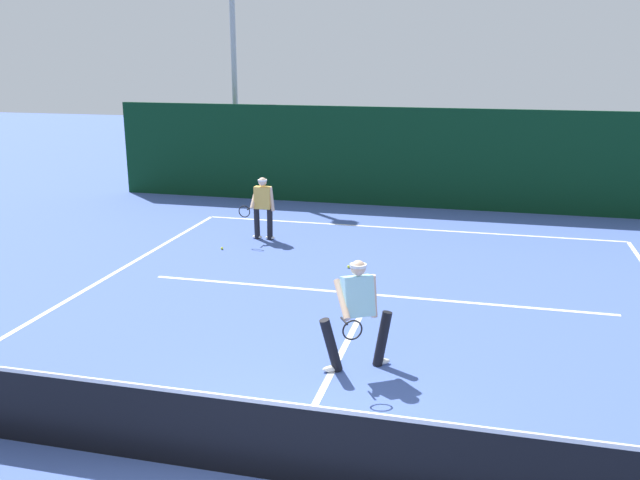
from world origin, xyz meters
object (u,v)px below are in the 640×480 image
player_far (263,206)px  player_near (357,310)px  tennis_ball_extra (222,248)px  tennis_ball (349,267)px  light_pole (233,32)px

player_far → player_near: bearing=118.8°
player_far → tennis_ball_extra: size_ratio=23.64×
player_near → player_far: 7.48m
tennis_ball → tennis_ball_extra: same height
player_near → tennis_ball: player_near is taller
player_near → tennis_ball_extra: (-4.29, 5.41, -0.89)m
light_pole → tennis_ball_extra: bearing=-72.2°
light_pole → player_near: bearing=-62.4°
player_far → light_pole: light_pole is taller
player_near → light_pole: size_ratio=0.20×
tennis_ball → player_near: bearing=-77.0°
tennis_ball_extra → light_pole: size_ratio=0.01×
player_far → light_pole: (-2.98, 6.12, 4.30)m
tennis_ball → tennis_ball_extra: bearing=167.9°
player_far → tennis_ball: 3.24m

